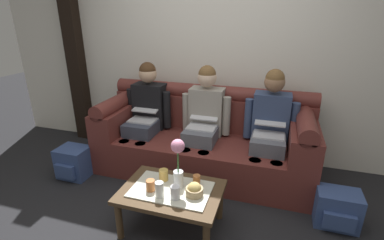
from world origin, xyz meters
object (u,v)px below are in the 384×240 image
object	(u,v)px
backpack_right	(337,209)
backpack_left	(74,163)
flower_vase	(178,160)
cup_near_right	(151,185)
couch	(204,140)
person_right	(270,124)
snack_bowl	(194,190)
person_middle	(204,117)
coffee_table	(171,195)
cup_far_right	(159,189)
cup_far_left	(175,192)
person_left	(146,111)
cup_near_left	(164,175)
cup_far_center	(197,180)

from	to	relation	value
backpack_right	backpack_left	bearing A→B (deg)	-179.59
flower_vase	cup_near_right	distance (m)	0.31
couch	backpack_right	bearing A→B (deg)	-23.16
person_right	snack_bowl	bearing A→B (deg)	-115.73
person_middle	backpack_left	xyz separation A→B (m)	(-1.35, -0.59, -0.49)
backpack_left	cup_near_right	bearing A→B (deg)	-22.93
coffee_table	cup_far_right	xyz separation A→B (m)	(-0.05, -0.12, 0.12)
backpack_left	couch	bearing A→B (deg)	23.82
person_middle	person_right	xyz separation A→B (m)	(0.71, -0.00, 0.00)
person_middle	cup_far_left	bearing A→B (deg)	-86.14
person_left	cup_near_left	distance (m)	1.13
cup_far_center	backpack_left	xyz separation A→B (m)	(-1.53, 0.31, -0.26)
couch	snack_bowl	world-z (taller)	couch
person_middle	backpack_right	world-z (taller)	person_middle
cup_near_right	cup_far_right	size ratio (longest dim) A/B	0.73
cup_near_right	cup_far_center	world-z (taller)	cup_near_right
snack_bowl	cup_far_center	distance (m)	0.15
person_left	cup_far_right	size ratio (longest dim) A/B	9.56
coffee_table	backpack_right	bearing A→B (deg)	18.78
cup_far_left	snack_bowl	bearing A→B (deg)	33.47
coffee_table	backpack_left	distance (m)	1.43
cup_near_right	cup_far_right	bearing A→B (deg)	-27.59
flower_vase	cup_near_left	bearing A→B (deg)	160.18
flower_vase	backpack_right	distance (m)	1.45
person_left	backpack_right	size ratio (longest dim) A/B	3.42
person_left	snack_bowl	xyz separation A→B (m)	(0.92, -1.05, -0.22)
couch	cup_near_right	world-z (taller)	couch
person_left	cup_near_left	xyz separation A→B (m)	(0.60, -0.93, -0.22)
cup_near_left	couch	bearing A→B (deg)	83.23
person_middle	cup_far_right	bearing A→B (deg)	-92.45
cup_far_right	backpack_left	size ratio (longest dim) A/B	0.37
person_left	flower_vase	size ratio (longest dim) A/B	2.84
flower_vase	cup_far_center	bearing A→B (deg)	30.78
cup_far_left	backpack_right	size ratio (longest dim) A/B	0.30
backpack_right	person_left	bearing A→B (deg)	164.48
couch	person_right	world-z (taller)	person_right
person_middle	backpack_left	world-z (taller)	person_middle
flower_vase	cup_far_left	distance (m)	0.25
snack_bowl	backpack_right	bearing A→B (deg)	22.75
snack_bowl	cup_far_left	distance (m)	0.16
cup_near_left	backpack_right	size ratio (longest dim) A/B	0.27
flower_vase	cup_near_right	size ratio (longest dim) A/B	4.61
cup_near_left	cup_near_right	size ratio (longest dim) A/B	1.04
flower_vase	cup_far_right	distance (m)	0.27
flower_vase	backpack_right	size ratio (longest dim) A/B	1.20
couch	coffee_table	distance (m)	1.04
cup_near_left	cup_far_center	world-z (taller)	cup_near_left
snack_bowl	backpack_left	bearing A→B (deg)	163.54
cup_far_left	cup_far_right	bearing A→B (deg)	-172.97
person_middle	backpack_right	distance (m)	1.55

